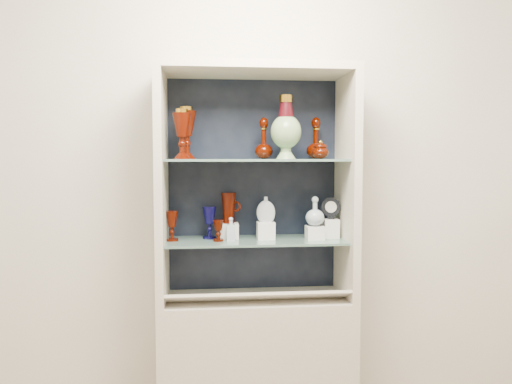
{
  "coord_description": "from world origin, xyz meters",
  "views": [
    {
      "loc": [
        -0.25,
        -1.02,
        1.48
      ],
      "look_at": [
        0.0,
        1.53,
        1.3
      ],
      "focal_mm": 35.0,
      "sensor_mm": 36.0,
      "label": 1
    }
  ],
  "objects": [
    {
      "name": "pedestal_lamp_right",
      "position": [
        -0.35,
        1.59,
        1.6
      ],
      "size": [
        0.11,
        0.11,
        0.27
      ],
      "primitive_type": null,
      "rotation": [
        0.0,
        0.0,
        0.05
      ],
      "color": "#460B00",
      "rests_on": "shelf_upper"
    },
    {
      "name": "cabinet_base",
      "position": [
        0.0,
        1.53,
        0.38
      ],
      "size": [
        1.0,
        0.4,
        0.75
      ],
      "primitive_type": "cube",
      "color": "beige",
      "rests_on": "ground"
    },
    {
      "name": "cobalt_goblet",
      "position": [
        -0.24,
        1.6,
        1.14
      ],
      "size": [
        0.09,
        0.09,
        0.17
      ],
      "primitive_type": null,
      "rotation": [
        0.0,
        0.0,
        -0.33
      ],
      "color": "#0C0A42",
      "rests_on": "shelf_lower"
    },
    {
      "name": "ruby_decanter_a",
      "position": [
        0.04,
        1.57,
        1.59
      ],
      "size": [
        0.1,
        0.1,
        0.24
      ],
      "primitive_type": null,
      "rotation": [
        0.0,
        0.0,
        0.08
      ],
      "color": "#3F0C00",
      "rests_on": "shelf_upper"
    },
    {
      "name": "ruby_goblet_small",
      "position": [
        -0.2,
        1.51,
        1.1
      ],
      "size": [
        0.06,
        0.06,
        0.11
      ],
      "primitive_type": null,
      "rotation": [
        0.0,
        0.0,
        -0.08
      ],
      "color": "#3F0C00",
      "rests_on": "shelf_lower"
    },
    {
      "name": "ruby_goblet_tall",
      "position": [
        -0.43,
        1.55,
        1.13
      ],
      "size": [
        0.07,
        0.07,
        0.16
      ],
      "primitive_type": null,
      "rotation": [
        0.0,
        0.0,
        -0.04
      ],
      "color": "#460B00",
      "rests_on": "shelf_lower"
    },
    {
      "name": "ruby_decanter_b",
      "position": [
        0.33,
        1.61,
        1.59
      ],
      "size": [
        0.11,
        0.11,
        0.24
      ],
      "primitive_type": null,
      "rotation": [
        0.0,
        0.0,
        0.15
      ],
      "color": "#3F0C00",
      "rests_on": "shelf_upper"
    },
    {
      "name": "lidded_bowl",
      "position": [
        0.33,
        1.51,
        1.52
      ],
      "size": [
        0.11,
        0.11,
        0.1
      ],
      "primitive_type": null,
      "rotation": [
        0.0,
        0.0,
        -0.29
      ],
      "color": "#3F0C00",
      "rests_on": "shelf_upper"
    },
    {
      "name": "enamel_urn",
      "position": [
        0.15,
        1.49,
        1.63
      ],
      "size": [
        0.16,
        0.16,
        0.32
      ],
      "primitive_type": null,
      "rotation": [
        0.0,
        0.0,
        -0.02
      ],
      "color": "#07482A",
      "rests_on": "shelf_upper"
    },
    {
      "name": "shelf_upper",
      "position": [
        0.0,
        1.55,
        1.46
      ],
      "size": [
        0.92,
        0.34,
        0.01
      ],
      "primitive_type": "cube",
      "color": "slate",
      "rests_on": "cabinet_side_left"
    },
    {
      "name": "wall_back",
      "position": [
        0.0,
        1.75,
        1.4
      ],
      "size": [
        3.5,
        0.02,
        2.8
      ],
      "primitive_type": "cube",
      "color": "beige",
      "rests_on": "ground"
    },
    {
      "name": "label_card_1",
      "position": [
        -0.21,
        1.42,
        0.8
      ],
      "size": [
        0.1,
        0.06,
        0.03
      ],
      "primitive_type": "cube",
      "rotation": [
        -0.44,
        0.0,
        0.0
      ],
      "color": "white",
      "rests_on": "label_ledge"
    },
    {
      "name": "label_card_3",
      "position": [
        0.16,
        1.42,
        0.8
      ],
      "size": [
        0.1,
        0.06,
        0.03
      ],
      "primitive_type": "cube",
      "rotation": [
        -0.44,
        0.0,
        0.0
      ],
      "color": "white",
      "rests_on": "label_ledge"
    },
    {
      "name": "riser_cameo_medallion",
      "position": [
        0.4,
        1.57,
        1.1
      ],
      "size": [
        0.08,
        0.08,
        0.1
      ],
      "primitive_type": "cube",
      "color": "silver",
      "rests_on": "shelf_lower"
    },
    {
      "name": "label_card_2",
      "position": [
        0.31,
        1.42,
        0.8
      ],
      "size": [
        0.1,
        0.06,
        0.03
      ],
      "primitive_type": "cube",
      "rotation": [
        -0.44,
        0.0,
        0.0
      ],
      "color": "white",
      "rests_on": "label_ledge"
    },
    {
      "name": "clear_square_bottle",
      "position": [
        -0.13,
        1.52,
        1.11
      ],
      "size": [
        0.04,
        0.04,
        0.12
      ],
      "primitive_type": null,
      "rotation": [
        0.0,
        0.0,
        -0.04
      ],
      "color": "#A1B1BE",
      "rests_on": "shelf_lower"
    },
    {
      "name": "label_card_0",
      "position": [
        0.03,
        1.42,
        0.8
      ],
      "size": [
        0.1,
        0.06,
        0.03
      ],
      "primitive_type": "cube",
      "rotation": [
        -0.44,
        0.0,
        0.0
      ],
      "color": "white",
      "rests_on": "label_ledge"
    },
    {
      "name": "cabinet_top_cap",
      "position": [
        0.0,
        1.53,
        1.92
      ],
      "size": [
        1.0,
        0.4,
        0.04
      ],
      "primitive_type": "cube",
      "color": "beige",
      "rests_on": "cabinet_side_left"
    },
    {
      "name": "riser_clear_round_decanter",
      "position": [
        0.31,
        1.52,
        1.08
      ],
      "size": [
        0.09,
        0.09,
        0.07
      ],
      "primitive_type": "cube",
      "color": "silver",
      "rests_on": "shelf_lower"
    },
    {
      "name": "flat_flask",
      "position": [
        0.05,
        1.55,
        1.21
      ],
      "size": [
        0.11,
        0.06,
        0.14
      ],
      "primitive_type": null,
      "rotation": [
        0.0,
        0.0,
        -0.27
      ],
      "color": "#A7B2BC",
      "rests_on": "riser_flat_flask"
    },
    {
      "name": "riser_flat_flask",
      "position": [
        0.05,
        1.55,
        1.09
      ],
      "size": [
        0.09,
        0.09,
        0.09
      ],
      "primitive_type": "cube",
      "color": "silver",
      "rests_on": "shelf_lower"
    },
    {
      "name": "clear_round_decanter",
      "position": [
        0.31,
        1.52,
        1.19
      ],
      "size": [
        0.12,
        0.12,
        0.15
      ],
      "primitive_type": null,
      "rotation": [
        0.0,
        0.0,
        0.27
      ],
      "color": "#A1B1BE",
      "rests_on": "riser_clear_round_decanter"
    },
    {
      "name": "cabinet_back_panel",
      "position": [
        0.0,
        1.72,
        1.32
      ],
      "size": [
        0.98,
        0.02,
        1.15
      ],
      "primitive_type": "cube",
      "color": "black",
      "rests_on": "cabinet_base"
    },
    {
      "name": "ruby_pitcher",
      "position": [
        -0.14,
        1.61,
        1.21
      ],
      "size": [
        0.14,
        0.11,
        0.16
      ],
      "primitive_type": null,
      "rotation": [
        0.0,
        0.0,
        -0.32
      ],
      "color": "#460B00",
      "rests_on": "riser_ruby_pitcher"
    },
    {
      "name": "riser_ruby_pitcher",
      "position": [
        -0.14,
        1.61,
        1.09
      ],
      "size": [
        0.1,
        0.1,
        0.08
      ],
      "primitive_type": "cube",
      "color": "silver",
      "rests_on": "shelf_lower"
    },
    {
      "name": "pedestal_lamp_left",
      "position": [
        -0.37,
        1.48,
        1.59
      ],
      "size": [
        0.12,
        0.12,
        0.25
      ],
      "primitive_type": null,
      "rotation": [
        0.0,
        0.0,
        0.35
      ],
      "color": "#460B00",
      "rests_on": "shelf_upper"
    },
    {
      "name": "cameo_medallion",
      "position": [
        0.4,
        1.57,
        1.21
      ],
      "size": [
        0.11,
        0.06,
        0.12
      ],
      "primitive_type": null,
      "rotation": [
        0.0,
        0.0,
        -0.22
      ],
      "color": "black",
      "rests_on": "riser_cameo_medallion"
    },
    {
      "name": "cabinet_side_right",
      "position": [
        0.48,
        1.53,
        1.32
      ],
      "size": [
        0.04,
        0.4,
        1.15
      ],
      "primitive_type": "cube",
      "color": "beige",
      "rests_on": "cabinet_base"
    },
    {
      "name": "shelf_lower",
      "position": [
        0.0,
        1.55,
        1.04
      ],
      "size": [
        0.92,
        0.34,
        0.01
      ],
      "primitive_type": "cube",
      "color": "slate",
      "rests_on": "cabinet_side_left"
    },
    {
      "name": "cabinet_side_left",
      "position": [
        -0.48,
        1.53,
        1.32
      ],
      "size": [
        0.04,
        0.4,
        1.15
      ],
      "primitive_type": "cube",
      "color": "beige",
      "rests_on": "cabinet_base"
    },
    {
      "name": "label_ledge",
      "position": [
        0.0,
        1.42,
        0.78
      ],
      "size": [
        0.92,
        0.17,
        0.09
      ],
      "primitive_type": "cube",
      "rotation": [
        -0.44,
        0.0,
        0.0
      ],
      "color": "beige",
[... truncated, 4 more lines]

